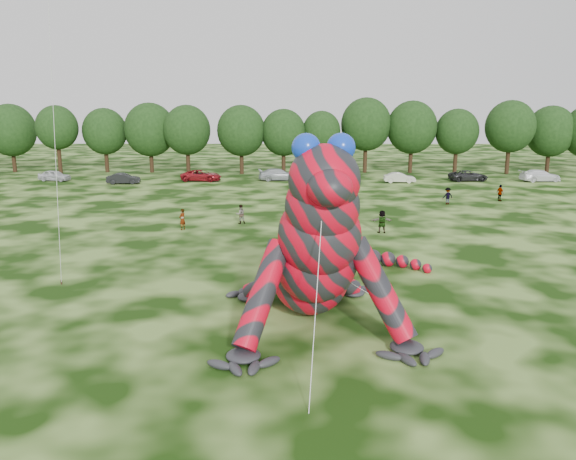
{
  "coord_description": "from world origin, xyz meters",
  "views": [
    {
      "loc": [
        -3.02,
        -21.74,
        9.39
      ],
      "look_at": [
        -3.2,
        2.47,
        4.0
      ],
      "focal_mm": 35.0,
      "sensor_mm": 36.0,
      "label": 1
    }
  ],
  "objects_px": {
    "inflatable_gecko": "(307,221)",
    "spectator_3": "(500,193)",
    "tree_2": "(12,138)",
    "spectator_1": "(241,214)",
    "tree_3": "(58,140)",
    "spectator_5": "(382,222)",
    "tree_14": "(550,139)",
    "spectator_2": "(448,196)",
    "car_6": "(468,176)",
    "car_0": "(54,175)",
    "car_7": "(540,176)",
    "car_5": "(400,178)",
    "tree_8": "(284,142)",
    "tree_13": "(509,137)",
    "tree_5": "(150,138)",
    "car_4": "(318,178)",
    "spectator_0": "(182,219)",
    "tree_9": "(321,142)",
    "tree_6": "(187,140)",
    "tree_7": "(241,140)",
    "tree_12": "(456,141)",
    "tree_4": "(105,140)",
    "tree_11": "(412,137)",
    "car_2": "(201,176)",
    "car_3": "(279,175)",
    "tree_10": "(366,135)"
  },
  "relations": [
    {
      "from": "tree_2",
      "to": "spectator_3",
      "type": "height_order",
      "value": "tree_2"
    },
    {
      "from": "tree_2",
      "to": "tree_8",
      "type": "distance_m",
      "value": 38.84
    },
    {
      "from": "tree_4",
      "to": "tree_13",
      "type": "height_order",
      "value": "tree_13"
    },
    {
      "from": "tree_3",
      "to": "tree_7",
      "type": "xyz_separation_m",
      "value": [
        25.64,
        -0.26,
        0.02
      ]
    },
    {
      "from": "car_4",
      "to": "tree_9",
      "type": "bearing_deg",
      "value": -11.71
    },
    {
      "from": "car_0",
      "to": "car_6",
      "type": "distance_m",
      "value": 52.57
    },
    {
      "from": "tree_7",
      "to": "tree_14",
      "type": "xyz_separation_m",
      "value": [
        43.54,
        1.92,
        -0.04
      ]
    },
    {
      "from": "tree_7",
      "to": "spectator_5",
      "type": "bearing_deg",
      "value": -69.64
    },
    {
      "from": "car_5",
      "to": "spectator_3",
      "type": "bearing_deg",
      "value": -149.17
    },
    {
      "from": "tree_4",
      "to": "car_3",
      "type": "height_order",
      "value": "tree_4"
    },
    {
      "from": "tree_9",
      "to": "tree_10",
      "type": "distance_m",
      "value": 6.52
    },
    {
      "from": "tree_2",
      "to": "spectator_1",
      "type": "xyz_separation_m",
      "value": [
        35.83,
        -35.98,
        -4.04
      ]
    },
    {
      "from": "inflatable_gecko",
      "to": "spectator_3",
      "type": "distance_m",
      "value": 36.68
    },
    {
      "from": "tree_3",
      "to": "spectator_5",
      "type": "height_order",
      "value": "tree_3"
    },
    {
      "from": "tree_11",
      "to": "tree_7",
      "type": "bearing_deg",
      "value": -176.67
    },
    {
      "from": "spectator_5",
      "to": "spectator_0",
      "type": "xyz_separation_m",
      "value": [
        -15.2,
        0.91,
        -0.04
      ]
    },
    {
      "from": "car_0",
      "to": "spectator_1",
      "type": "xyz_separation_m",
      "value": [
        26.02,
        -26.23,
        0.09
      ]
    },
    {
      "from": "tree_4",
      "to": "tree_14",
      "type": "relative_size",
      "value": 0.96
    },
    {
      "from": "tree_12",
      "to": "tree_13",
      "type": "xyz_separation_m",
      "value": [
        7.12,
        -0.61,
        0.58
      ]
    },
    {
      "from": "tree_7",
      "to": "tree_11",
      "type": "bearing_deg",
      "value": 3.33
    },
    {
      "from": "car_0",
      "to": "car_4",
      "type": "bearing_deg",
      "value": -82.85
    },
    {
      "from": "tree_3",
      "to": "tree_14",
      "type": "xyz_separation_m",
      "value": [
        69.18,
        1.65,
        -0.02
      ]
    },
    {
      "from": "tree_13",
      "to": "spectator_3",
      "type": "bearing_deg",
      "value": -111.89
    },
    {
      "from": "inflatable_gecko",
      "to": "tree_9",
      "type": "height_order",
      "value": "tree_9"
    },
    {
      "from": "spectator_2",
      "to": "spectator_3",
      "type": "distance_m",
      "value": 6.03
    },
    {
      "from": "tree_8",
      "to": "spectator_2",
      "type": "bearing_deg",
      "value": -56.81
    },
    {
      "from": "tree_9",
      "to": "spectator_2",
      "type": "height_order",
      "value": "tree_9"
    },
    {
      "from": "car_2",
      "to": "car_4",
      "type": "relative_size",
      "value": 1.18
    },
    {
      "from": "spectator_5",
      "to": "spectator_3",
      "type": "relative_size",
      "value": 1.04
    },
    {
      "from": "tree_5",
      "to": "spectator_3",
      "type": "bearing_deg",
      "value": -30.91
    },
    {
      "from": "tree_6",
      "to": "car_4",
      "type": "relative_size",
      "value": 2.21
    },
    {
      "from": "tree_13",
      "to": "tree_6",
      "type": "bearing_deg",
      "value": -179.43
    },
    {
      "from": "tree_8",
      "to": "tree_9",
      "type": "relative_size",
      "value": 1.03
    },
    {
      "from": "tree_7",
      "to": "tree_9",
      "type": "xyz_separation_m",
      "value": [
        11.15,
        0.54,
        -0.4
      ]
    },
    {
      "from": "tree_7",
      "to": "car_5",
      "type": "xyz_separation_m",
      "value": [
        20.39,
        -9.22,
        -4.1
      ]
    },
    {
      "from": "inflatable_gecko",
      "to": "spectator_3",
      "type": "xyz_separation_m",
      "value": [
        20.15,
        30.46,
        -3.38
      ]
    },
    {
      "from": "car_4",
      "to": "tree_3",
      "type": "bearing_deg",
      "value": 67.05
    },
    {
      "from": "tree_11",
      "to": "spectator_3",
      "type": "relative_size",
      "value": 6.08
    },
    {
      "from": "car_0",
      "to": "car_3",
      "type": "relative_size",
      "value": 0.78
    },
    {
      "from": "car_7",
      "to": "tree_14",
      "type": "bearing_deg",
      "value": -36.07
    },
    {
      "from": "tree_8",
      "to": "tree_6",
      "type": "bearing_deg",
      "value": -178.71
    },
    {
      "from": "tree_12",
      "to": "car_5",
      "type": "distance_m",
      "value": 14.57
    },
    {
      "from": "tree_13",
      "to": "car_0",
      "type": "relative_size",
      "value": 2.5
    },
    {
      "from": "inflatable_gecko",
      "to": "car_0",
      "type": "relative_size",
      "value": 4.16
    },
    {
      "from": "tree_6",
      "to": "tree_7",
      "type": "xyz_separation_m",
      "value": [
        7.48,
        0.12,
        -0.01
      ]
    },
    {
      "from": "tree_4",
      "to": "tree_8",
      "type": "distance_m",
      "value": 25.48
    },
    {
      "from": "spectator_2",
      "to": "car_6",
      "type": "bearing_deg",
      "value": -126.86
    },
    {
      "from": "tree_3",
      "to": "spectator_1",
      "type": "height_order",
      "value": "tree_3"
    },
    {
      "from": "tree_14",
      "to": "spectator_2",
      "type": "distance_m",
      "value": 34.38
    },
    {
      "from": "car_0",
      "to": "spectator_5",
      "type": "xyz_separation_m",
      "value": [
        36.95,
        -29.45,
        0.17
      ]
    }
  ]
}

